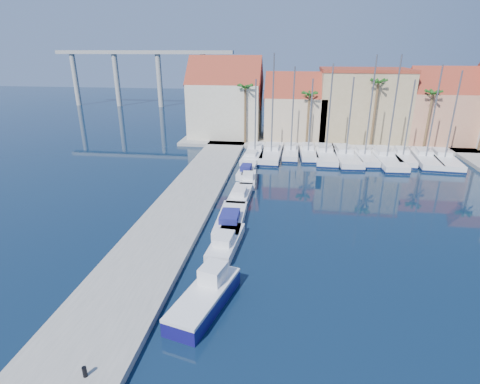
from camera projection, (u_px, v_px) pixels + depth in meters
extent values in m
plane|color=black|center=(259.00, 319.00, 22.31)|extent=(260.00, 260.00, 0.00)
cube|color=gray|center=(178.00, 214.00, 35.83)|extent=(6.00, 77.00, 0.50)
cube|color=gray|center=(340.00, 139.00, 65.33)|extent=(54.00, 16.00, 0.50)
cylinder|color=black|center=(85.00, 372.00, 17.72)|extent=(0.22, 0.22, 0.55)
cube|color=#130F5A|center=(204.00, 301.00, 23.15)|extent=(3.69, 6.76, 0.96)
cube|color=white|center=(204.00, 293.00, 22.94)|extent=(3.69, 6.76, 0.21)
cube|color=white|center=(213.00, 274.00, 23.83)|extent=(1.78, 2.01, 1.18)
cube|color=white|center=(226.00, 243.00, 30.23)|extent=(2.36, 6.10, 0.80)
cube|color=white|center=(224.00, 238.00, 29.43)|extent=(1.49, 2.19, 0.60)
cube|color=white|center=(231.00, 220.00, 34.23)|extent=(2.43, 7.25, 0.80)
cube|color=navy|center=(230.00, 216.00, 33.31)|extent=(1.66, 2.55, 0.60)
cube|color=white|center=(240.00, 196.00, 39.84)|extent=(2.15, 6.22, 0.80)
cube|color=white|center=(239.00, 191.00, 39.02)|extent=(1.44, 2.20, 0.60)
cube|color=white|center=(248.00, 180.00, 44.67)|extent=(2.09, 5.51, 0.80)
cube|color=white|center=(248.00, 175.00, 43.91)|extent=(1.33, 1.97, 0.60)
cube|color=white|center=(247.00, 171.00, 47.67)|extent=(2.07, 5.71, 0.80)
cube|color=navy|center=(246.00, 167.00, 46.90)|extent=(1.35, 2.03, 0.60)
cube|color=white|center=(252.00, 157.00, 53.86)|extent=(2.80, 7.21, 0.80)
cube|color=white|center=(251.00, 154.00, 52.97)|extent=(1.77, 2.59, 0.60)
cube|color=white|center=(255.00, 153.00, 55.75)|extent=(2.83, 9.73, 1.00)
cube|color=#0D1A42|center=(255.00, 155.00, 55.87)|extent=(2.90, 9.79, 0.28)
cube|color=white|center=(256.00, 146.00, 56.36)|extent=(1.85, 2.95, 0.60)
cylinder|color=slate|center=(255.00, 116.00, 53.31)|extent=(0.20, 0.20, 10.07)
cube|color=white|center=(272.00, 154.00, 55.25)|extent=(3.20, 10.81, 1.00)
cube|color=#0D1A42|center=(271.00, 156.00, 55.36)|extent=(3.26, 10.88, 0.28)
cube|color=white|center=(272.00, 147.00, 55.94)|extent=(2.07, 3.29, 0.60)
cylinder|color=slate|center=(273.00, 104.00, 52.14)|extent=(0.20, 0.20, 13.49)
cube|color=white|center=(291.00, 153.00, 55.77)|extent=(2.38, 8.38, 1.00)
cube|color=#0D1A42|center=(291.00, 155.00, 55.89)|extent=(2.45, 8.44, 0.28)
cube|color=white|center=(291.00, 146.00, 56.25)|extent=(1.58, 2.54, 0.60)
cylinder|color=slate|center=(293.00, 110.00, 53.09)|extent=(0.20, 0.20, 11.73)
cube|color=white|center=(308.00, 153.00, 55.68)|extent=(2.71, 8.86, 1.00)
cube|color=#0D1A42|center=(308.00, 155.00, 55.80)|extent=(2.78, 8.93, 0.28)
cube|color=white|center=(308.00, 146.00, 56.21)|extent=(1.72, 2.70, 0.60)
cylinder|color=slate|center=(311.00, 116.00, 53.26)|extent=(0.20, 0.20, 10.14)
cube|color=white|center=(325.00, 155.00, 54.63)|extent=(3.05, 10.97, 1.00)
cube|color=#0D1A42|center=(325.00, 157.00, 54.75)|extent=(3.11, 11.03, 0.28)
cube|color=white|center=(325.00, 148.00, 55.35)|extent=(2.05, 3.31, 0.60)
cylinder|color=slate|center=(330.00, 110.00, 51.75)|extent=(0.20, 0.20, 12.17)
cube|color=white|center=(345.00, 156.00, 53.98)|extent=(3.82, 11.85, 1.00)
cube|color=#0D1A42|center=(345.00, 158.00, 54.09)|extent=(3.88, 11.92, 0.28)
cube|color=white|center=(344.00, 149.00, 54.78)|extent=(2.36, 3.64, 0.60)
cylinder|color=slate|center=(350.00, 117.00, 51.36)|extent=(0.20, 0.20, 10.50)
cube|color=white|center=(364.00, 157.00, 53.72)|extent=(2.86, 9.31, 1.00)
cube|color=#0D1A42|center=(363.00, 159.00, 53.84)|extent=(2.92, 9.38, 0.28)
cube|color=white|center=(363.00, 150.00, 54.29)|extent=(1.81, 2.84, 0.60)
cylinder|color=slate|center=(371.00, 107.00, 50.72)|extent=(0.20, 0.20, 13.30)
cube|color=white|center=(385.00, 158.00, 52.83)|extent=(3.63, 11.93, 1.00)
cube|color=#0D1A42|center=(385.00, 161.00, 52.95)|extent=(3.69, 11.99, 0.28)
cube|color=white|center=(384.00, 151.00, 53.64)|extent=(2.31, 3.64, 0.60)
cylinder|color=slate|center=(394.00, 108.00, 49.70)|extent=(0.20, 0.20, 13.35)
cube|color=white|center=(402.00, 157.00, 53.53)|extent=(3.11, 9.34, 1.00)
cube|color=#0D1A42|center=(402.00, 159.00, 53.64)|extent=(3.18, 9.40, 0.28)
cube|color=white|center=(402.00, 150.00, 54.08)|extent=(1.89, 2.88, 0.60)
cylinder|color=slate|center=(409.00, 118.00, 51.09)|extent=(0.20, 0.20, 10.20)
cube|color=white|center=(425.00, 159.00, 52.78)|extent=(3.58, 10.54, 1.00)
cube|color=#0D1A42|center=(424.00, 161.00, 52.89)|extent=(3.65, 10.61, 0.28)
cube|color=white|center=(424.00, 151.00, 53.43)|extent=(2.15, 3.26, 0.60)
cylinder|color=slate|center=(434.00, 112.00, 49.94)|extent=(0.20, 0.20, 12.12)
cube|color=white|center=(443.00, 159.00, 52.37)|extent=(3.48, 10.70, 1.00)
cube|color=#0D1A42|center=(443.00, 162.00, 52.49)|extent=(3.55, 10.76, 0.28)
cube|color=white|center=(442.00, 152.00, 53.04)|extent=(2.14, 3.29, 0.60)
cylinder|color=slate|center=(453.00, 115.00, 49.65)|extent=(0.20, 0.20, 11.42)
cube|color=beige|center=(226.00, 110.00, 65.20)|extent=(12.00, 9.00, 9.00)
cube|color=maroon|center=(226.00, 83.00, 63.58)|extent=(12.30, 9.00, 9.00)
cube|color=beige|center=(295.00, 117.00, 64.06)|extent=(10.00, 8.00, 7.00)
cube|color=maroon|center=(296.00, 96.00, 62.79)|extent=(10.30, 8.00, 8.00)
cube|color=tan|center=(361.00, 106.00, 62.88)|extent=(14.00, 10.00, 11.00)
cube|color=maroon|center=(366.00, 70.00, 60.81)|extent=(14.20, 10.20, 0.50)
cube|color=tan|center=(437.00, 117.00, 60.99)|extent=(10.00, 8.00, 8.00)
cube|color=maroon|center=(442.00, 92.00, 59.55)|extent=(10.30, 8.00, 8.00)
cylinder|color=brown|center=(245.00, 115.00, 60.08)|extent=(0.36, 0.36, 9.00)
sphere|color=#1B5217|center=(245.00, 87.00, 58.51)|extent=(2.60, 2.60, 2.60)
cylinder|color=brown|center=(308.00, 120.00, 59.01)|extent=(0.36, 0.36, 8.00)
sphere|color=#1B5217|center=(310.00, 95.00, 57.62)|extent=(2.60, 2.60, 2.60)
cylinder|color=brown|center=(374.00, 115.00, 57.39)|extent=(0.36, 0.36, 10.00)
sphere|color=#1B5217|center=(379.00, 82.00, 55.64)|extent=(2.60, 2.60, 2.60)
cylinder|color=brown|center=(428.00, 121.00, 56.66)|extent=(0.36, 0.36, 8.50)
sphere|color=#1B5217|center=(433.00, 93.00, 55.18)|extent=(2.60, 2.60, 2.60)
cube|color=#9E9E99|center=(143.00, 52.00, 97.81)|extent=(48.00, 2.20, 0.90)
cylinder|color=#9E9E99|center=(75.00, 79.00, 102.84)|extent=(1.40, 1.40, 14.00)
cylinder|color=#9E9E99|center=(117.00, 80.00, 101.34)|extent=(1.40, 1.40, 14.00)
cylinder|color=#9E9E99|center=(159.00, 80.00, 99.83)|extent=(1.40, 1.40, 14.00)
cylinder|color=#9E9E99|center=(203.00, 81.00, 98.33)|extent=(1.40, 1.40, 14.00)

